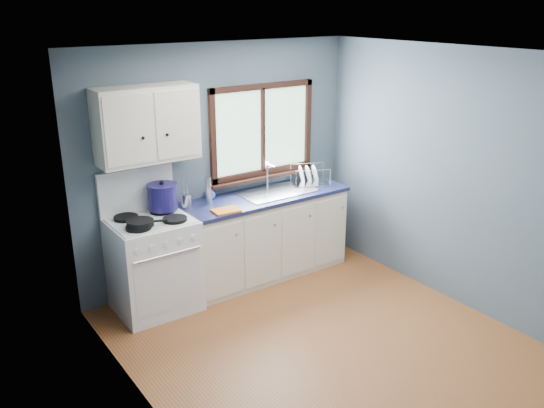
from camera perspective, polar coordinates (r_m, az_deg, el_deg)
floor at (r=5.27m, az=5.32°, el=-13.77°), size 3.20×3.60×0.02m
ceiling at (r=4.43m, az=6.36°, el=14.68°), size 3.20×3.60×0.02m
wall_back at (r=6.12m, az=-5.28°, el=4.00°), size 3.20×0.02×2.50m
wall_front at (r=3.65m, az=24.75°, el=-8.81°), size 3.20×0.02×2.50m
wall_left at (r=3.92m, az=-12.52°, el=-5.46°), size 0.02×3.60×2.50m
wall_right at (r=5.83m, az=17.93°, el=2.36°), size 0.02×3.60×2.50m
gas_range at (r=5.70m, az=-11.68°, el=-5.63°), size 0.76×0.69×1.36m
base_cabinets at (r=6.31m, az=-0.81°, el=-3.49°), size 1.85×0.60×0.88m
countertop at (r=6.14m, az=-0.82°, el=0.72°), size 1.89×0.64×0.04m
sink at (r=6.25m, az=0.54°, el=0.67°), size 0.84×0.46×0.44m
window at (r=6.30m, az=-0.93°, el=6.66°), size 1.36×0.10×1.03m
upper_cabinets at (r=5.47m, az=-12.29°, el=7.71°), size 0.95×0.35×0.70m
skillet at (r=5.32m, az=-12.88°, el=-1.83°), size 0.39×0.31×0.05m
stockpot at (r=5.66m, az=-10.80°, el=0.74°), size 0.37×0.37×0.29m
utensil_crock at (r=5.81m, az=-8.44°, el=0.35°), size 0.13×0.13×0.34m
thermos at (r=5.88m, az=-6.33°, el=1.37°), size 0.08×0.08×0.27m
soap_bottle at (r=5.96m, az=-6.03°, el=1.47°), size 0.11×0.11×0.24m
dish_towel at (r=5.66m, az=-4.58°, el=-0.67°), size 0.28×0.21×0.02m
dish_rack at (r=6.52m, az=3.71°, el=2.52°), size 0.50×0.45×0.21m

